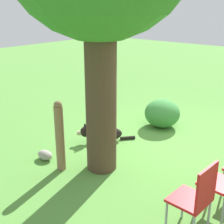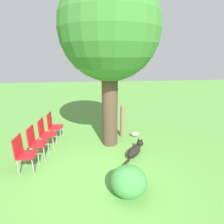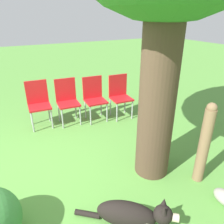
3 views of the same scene
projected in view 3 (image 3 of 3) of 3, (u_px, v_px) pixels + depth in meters
name	position (u px, v px, depth m)	size (l,w,h in m)	color
ground_plane	(53.00, 176.00, 3.24)	(30.00, 30.00, 0.00)	#56933D
dog	(133.00, 214.00, 2.45)	(0.82, 0.97, 0.41)	black
fence_post	(204.00, 143.00, 2.95)	(0.15, 0.15, 1.20)	#846647
red_chair_0	(38.00, 101.00, 4.52)	(0.44, 0.46, 0.96)	red
red_chair_1	(67.00, 98.00, 4.66)	(0.44, 0.46, 0.96)	red
red_chair_2	(94.00, 96.00, 4.80)	(0.44, 0.46, 0.96)	red
red_chair_3	(120.00, 93.00, 4.94)	(0.44, 0.46, 0.96)	red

